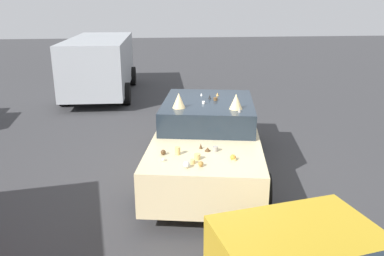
% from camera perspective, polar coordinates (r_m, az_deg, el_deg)
% --- Properties ---
extents(ground_plane, '(60.00, 60.00, 0.00)m').
position_cam_1_polar(ground_plane, '(7.76, 2.22, -6.26)').
color(ground_plane, '#38383A').
extents(art_car_decorated, '(4.88, 2.70, 1.65)m').
position_cam_1_polar(art_car_decorated, '(7.52, 2.29, -1.27)').
color(art_car_decorated, beige).
rests_on(art_car_decorated, ground).
extents(parked_van_far_left, '(5.31, 2.33, 1.99)m').
position_cam_1_polar(parked_van_far_left, '(14.31, -13.21, 9.24)').
color(parked_van_far_left, '#9EA3A8').
rests_on(parked_van_far_left, ground).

